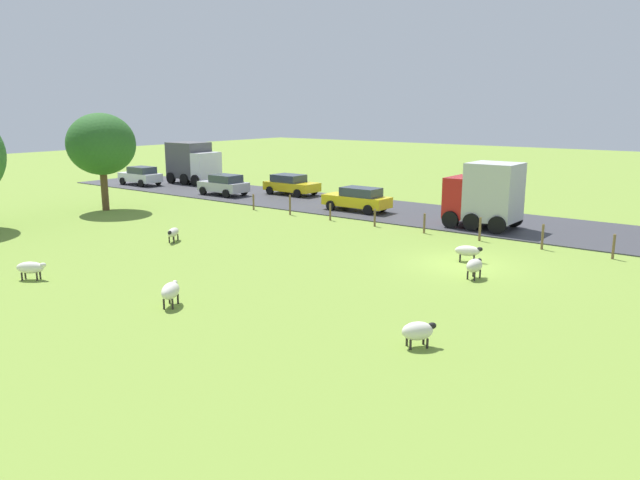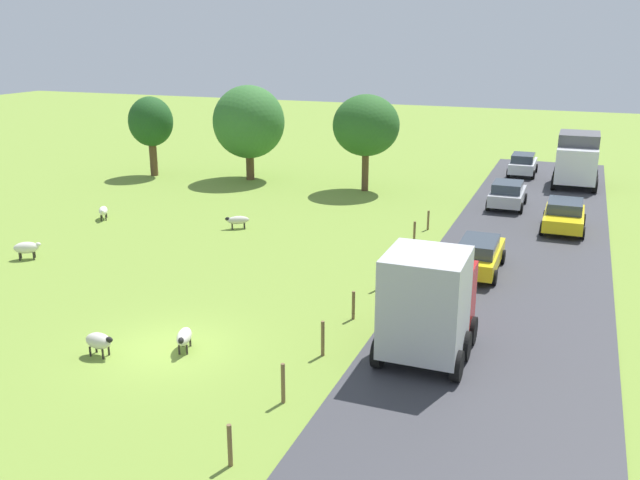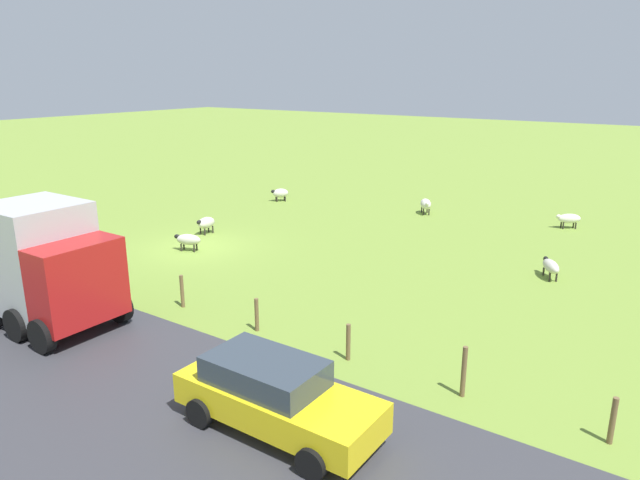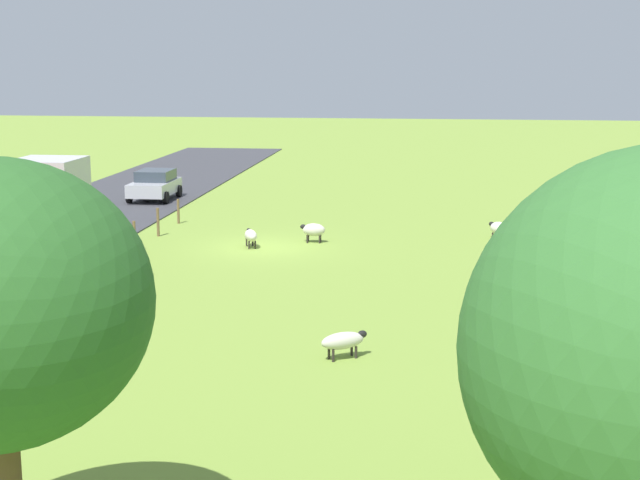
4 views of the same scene
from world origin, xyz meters
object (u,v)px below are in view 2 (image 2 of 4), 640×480
at_px(tree_0, 249,122).
at_px(truck_1, 577,159).
at_px(sheep_0, 238,220).
at_px(sheep_4, 103,211).
at_px(sheep_2, 27,248).
at_px(tree_2, 151,122).
at_px(car_1, 507,194).
at_px(car_2, 523,164).
at_px(sheep_1, 99,341).
at_px(sheep_5, 184,337).
at_px(tree_1, 366,126).
at_px(car_4, 564,215).
at_px(truck_0, 428,302).
at_px(car_0, 479,254).

bearing_deg(tree_0, truck_1, 15.01).
distance_m(sheep_0, sheep_4, 8.07).
xyz_separation_m(sheep_2, tree_2, (-5.61, 18.47, 3.37)).
height_order(tree_0, car_1, tree_0).
xyz_separation_m(car_1, car_2, (-0.02, 10.28, 0.01)).
relative_size(sheep_2, sheep_4, 1.04).
height_order(sheep_1, sheep_5, sheep_1).
height_order(tree_1, tree_2, tree_1).
relative_size(sheep_4, truck_1, 0.26).
height_order(sheep_4, truck_1, truck_1).
xyz_separation_m(sheep_1, car_4, (13.61, 20.95, 0.33)).
xyz_separation_m(sheep_1, tree_0, (-7.94, 26.66, 3.57)).
bearing_deg(sheep_4, sheep_1, -52.20).
distance_m(sheep_0, tree_2, 16.52).
distance_m(sheep_0, sheep_2, 10.59).
bearing_deg(sheep_2, sheep_1, -35.62).
xyz_separation_m(tree_0, car_4, (21.55, -5.72, -3.24)).
distance_m(tree_1, car_1, 10.13).
relative_size(tree_1, truck_0, 1.65).
xyz_separation_m(sheep_1, car_1, (10.24, 24.82, 0.35)).
relative_size(sheep_0, sheep_5, 1.02).
relative_size(sheep_5, car_4, 0.29).
xyz_separation_m(tree_0, truck_1, (21.85, 5.86, -2.17)).
height_order(tree_1, car_0, tree_1).
bearing_deg(tree_0, sheep_5, -67.80).
relative_size(car_1, car_2, 0.97).
xyz_separation_m(tree_0, tree_2, (-7.27, -1.31, -0.18)).
bearing_deg(truck_0, car_2, 89.62).
bearing_deg(car_2, sheep_4, -134.82).
bearing_deg(truck_1, sheep_1, -113.16).
xyz_separation_m(tree_2, truck_0, (25.22, -21.58, -1.98)).
relative_size(sheep_0, sheep_1, 1.19).
height_order(tree_0, car_4, tree_0).
bearing_deg(sheep_1, car_2, 73.77).
distance_m(truck_0, car_0, 8.86).
distance_m(tree_0, car_2, 20.28).
bearing_deg(tree_1, sheep_0, -107.87).
bearing_deg(sheep_4, car_2, 45.18).
bearing_deg(car_4, car_1, 131.07).
bearing_deg(truck_1, truck_0, -97.73).
bearing_deg(car_4, truck_1, 88.51).
bearing_deg(car_2, sheep_5, -103.05).
xyz_separation_m(sheep_4, car_2, (21.03, 21.16, 0.40)).
distance_m(tree_0, tree_2, 7.39).
xyz_separation_m(sheep_0, truck_1, (16.72, 17.52, 1.46)).
height_order(tree_0, truck_1, tree_0).
bearing_deg(sheep_1, truck_1, 66.84).
distance_m(sheep_4, car_4, 25.41).
height_order(sheep_4, sheep_5, sheep_4).
bearing_deg(tree_1, sheep_2, -118.28).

